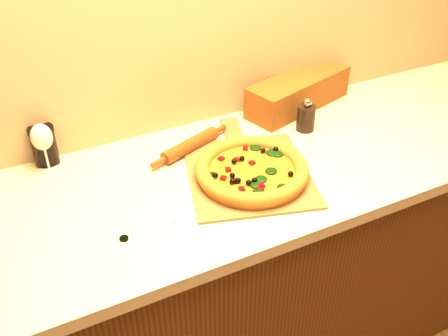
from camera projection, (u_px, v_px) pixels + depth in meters
cabinet at (232, 277)px, 1.80m from camera, size 2.80×0.65×0.86m
countertop at (233, 176)px, 1.54m from camera, size 2.84×0.68×0.04m
pizza_peel at (247, 171)px, 1.53m from camera, size 0.46×0.58×0.01m
pizza at (252, 170)px, 1.48m from camera, size 0.34×0.34×0.05m
bottle_cap at (124, 239)px, 1.28m from camera, size 0.03×0.03×0.01m
pepper_grinder at (306, 117)px, 1.71m from camera, size 0.06×0.06×0.12m
rolling_pin at (190, 145)px, 1.61m from camera, size 0.31×0.13×0.04m
bread_bag at (298, 92)px, 1.84m from camera, size 0.45×0.25×0.12m
wine_glass at (42, 138)px, 1.47m from camera, size 0.06×0.06×0.16m
dark_jar at (44, 146)px, 1.53m from camera, size 0.08×0.08×0.13m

